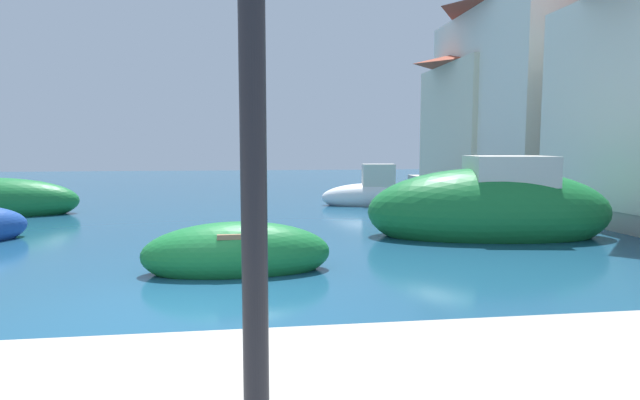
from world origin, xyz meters
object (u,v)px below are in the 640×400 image
moored_boat_4 (371,194)px  waterfront_building_far (505,111)px  moored_boat_2 (490,210)px  waterfront_building_annex (534,85)px  moored_boat_6 (237,254)px

moored_boat_4 → waterfront_building_far: 9.73m
moored_boat_2 → waterfront_building_far: 13.85m
waterfront_building_annex → moored_boat_4: bearing=-160.4°
moored_boat_2 → waterfront_building_far: bearing=-108.7°
waterfront_building_far → moored_boat_2: bearing=-118.1°
moored_boat_2 → moored_boat_6: moored_boat_2 is taller
moored_boat_4 → waterfront_building_annex: waterfront_building_annex is taller
moored_boat_2 → moored_boat_6: 6.34m
waterfront_building_far → waterfront_building_annex: bearing=-90.0°
moored_boat_2 → waterfront_building_far: size_ratio=0.87×
moored_boat_4 → moored_boat_6: bearing=70.6°
moored_boat_2 → moored_boat_4: moored_boat_2 is taller
waterfront_building_annex → moored_boat_6: bearing=-134.9°
moored_boat_2 → moored_boat_4: (-1.18, 6.76, -0.24)m
moored_boat_2 → moored_boat_4: 6.87m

